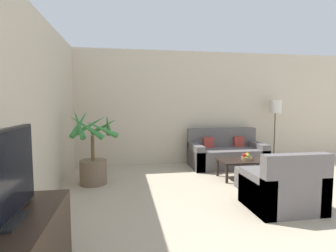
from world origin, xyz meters
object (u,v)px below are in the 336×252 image
(television, at_px, (5,177))
(coffee_table, at_px, (243,162))
(fruit_bowl, at_px, (247,158))
(orange_fruit, at_px, (247,155))
(ottoman, at_px, (257,180))
(potted_palm, at_px, (93,157))
(apple_green, at_px, (248,156))
(floor_lamp, at_px, (275,111))
(apple_red, at_px, (244,155))
(sofa_loveseat, at_px, (226,154))
(armchair, at_px, (283,190))

(television, xyz_separation_m, coffee_table, (3.07, 2.82, -0.65))
(television, distance_m, fruit_bowl, 4.23)
(orange_fruit, bearing_deg, ottoman, -103.65)
(television, height_order, orange_fruit, television)
(potted_palm, bearing_deg, apple_green, -3.68)
(television, xyz_separation_m, fruit_bowl, (3.12, 2.80, -0.58))
(apple_green, bearing_deg, coffee_table, 136.27)
(floor_lamp, bearing_deg, orange_fruit, -137.93)
(fruit_bowl, distance_m, ottoman, 0.73)
(coffee_table, distance_m, apple_red, 0.14)
(coffee_table, xyz_separation_m, apple_red, (0.01, 0.00, 0.13))
(apple_green, xyz_separation_m, orange_fruit, (0.02, 0.09, 0.00))
(orange_fruit, bearing_deg, fruit_bowl, -128.03)
(floor_lamp, distance_m, fruit_bowl, 1.99)
(ottoman, bearing_deg, floor_lamp, 52.16)
(floor_lamp, bearing_deg, fruit_bowl, -137.66)
(sofa_loveseat, bearing_deg, orange_fruit, -87.51)
(sofa_loveseat, relative_size, apple_green, 23.76)
(sofa_loveseat, height_order, ottoman, sofa_loveseat)
(potted_palm, relative_size, sofa_loveseat, 0.82)
(apple_green, bearing_deg, apple_red, 131.31)
(apple_red, bearing_deg, fruit_bowl, -20.73)
(sofa_loveseat, distance_m, coffee_table, 0.98)
(potted_palm, bearing_deg, ottoman, -16.66)
(potted_palm, bearing_deg, apple_red, -2.42)
(armchair, bearing_deg, fruit_bowl, 82.60)
(coffee_table, relative_size, ottoman, 1.68)
(television, bearing_deg, apple_red, 42.55)
(television, xyz_separation_m, apple_red, (3.07, 2.82, -0.52))
(potted_palm, height_order, ottoman, potted_palm)
(apple_green, bearing_deg, armchair, -98.10)
(floor_lamp, xyz_separation_m, orange_fruit, (-1.29, -1.17, -0.81))
(orange_fruit, distance_m, ottoman, 0.80)
(sofa_loveseat, distance_m, apple_green, 1.05)
(armchair, bearing_deg, coffee_table, 84.76)
(television, relative_size, coffee_table, 0.97)
(fruit_bowl, relative_size, armchair, 0.22)
(fruit_bowl, relative_size, apple_red, 3.02)
(fruit_bowl, distance_m, orange_fruit, 0.08)
(coffee_table, relative_size, fruit_bowl, 4.68)
(coffee_table, height_order, armchair, armchair)
(apple_green, bearing_deg, fruit_bowl, 103.26)
(coffee_table, bearing_deg, television, -137.40)
(fruit_bowl, bearing_deg, television, -138.06)
(sofa_loveseat, distance_m, fruit_bowl, 1.00)
(potted_palm, relative_size, apple_green, 19.56)
(television, height_order, coffee_table, television)
(sofa_loveseat, height_order, apple_green, sofa_loveseat)
(apple_red, bearing_deg, coffee_table, -161.49)
(apple_red, relative_size, orange_fruit, 0.90)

